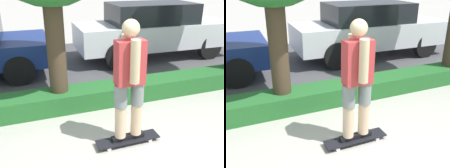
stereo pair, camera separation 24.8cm
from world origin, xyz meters
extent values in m
plane|color=#ADA89E|center=(0.00, 0.00, 0.00)|extent=(60.00, 60.00, 0.00)
cube|color=#474749|center=(0.00, 4.20, 0.00)|extent=(17.47, 5.00, 0.01)
cube|color=#236028|center=(0.00, 1.60, 0.18)|extent=(17.47, 0.60, 0.37)
cube|color=black|center=(0.16, 0.14, 0.07)|extent=(0.99, 0.24, 0.02)
cylinder|color=silver|center=(0.50, 0.05, 0.03)|extent=(0.06, 0.04, 0.06)
cylinder|color=silver|center=(0.50, 0.23, 0.03)|extent=(0.06, 0.04, 0.06)
cylinder|color=silver|center=(-0.17, 0.05, 0.03)|extent=(0.06, 0.04, 0.06)
cylinder|color=silver|center=(-0.17, 0.23, 0.03)|extent=(0.06, 0.04, 0.06)
cube|color=black|center=(0.03, 0.14, 0.12)|extent=(0.26, 0.09, 0.07)
cylinder|color=beige|center=(0.03, 0.14, 0.57)|extent=(0.16, 0.16, 0.84)
cylinder|color=gray|center=(0.03, 0.14, 0.82)|extent=(0.19, 0.19, 0.34)
cube|color=black|center=(0.29, 0.14, 0.12)|extent=(0.26, 0.09, 0.07)
cylinder|color=beige|center=(0.29, 0.14, 0.57)|extent=(0.16, 0.16, 0.84)
cylinder|color=gray|center=(0.29, 0.14, 0.82)|extent=(0.19, 0.19, 0.34)
cube|color=#C6383D|center=(0.16, 0.14, 1.30)|extent=(0.40, 0.22, 0.62)
cylinder|color=beige|center=(0.16, -0.02, 1.36)|extent=(0.13, 0.13, 0.58)
cylinder|color=beige|center=(0.16, 0.31, 1.36)|extent=(0.13, 0.13, 0.58)
sphere|color=beige|center=(0.16, 0.14, 1.77)|extent=(0.24, 0.24, 0.24)
cylinder|color=#423323|center=(-0.62, 1.66, 1.21)|extent=(0.34, 0.34, 2.42)
cylinder|color=black|center=(-1.31, 3.15, 0.35)|extent=(0.71, 0.24, 0.71)
cylinder|color=black|center=(-1.31, 4.96, 0.35)|extent=(0.71, 0.24, 0.71)
cube|color=silver|center=(2.71, 4.17, 0.72)|extent=(4.84, 1.86, 0.70)
cube|color=black|center=(2.57, 4.17, 1.36)|extent=(2.53, 1.59, 0.57)
cylinder|color=black|center=(4.20, 3.37, 0.37)|extent=(0.75, 0.21, 0.75)
cylinder|color=black|center=(4.20, 4.97, 0.37)|extent=(0.75, 0.21, 0.75)
cylinder|color=black|center=(1.23, 3.37, 0.37)|extent=(0.75, 0.21, 0.75)
cylinder|color=black|center=(1.23, 4.97, 0.37)|extent=(0.75, 0.21, 0.75)
camera|label=1|loc=(-1.20, -2.96, 2.41)|focal=42.00mm
camera|label=2|loc=(-1.43, -2.87, 2.41)|focal=42.00mm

